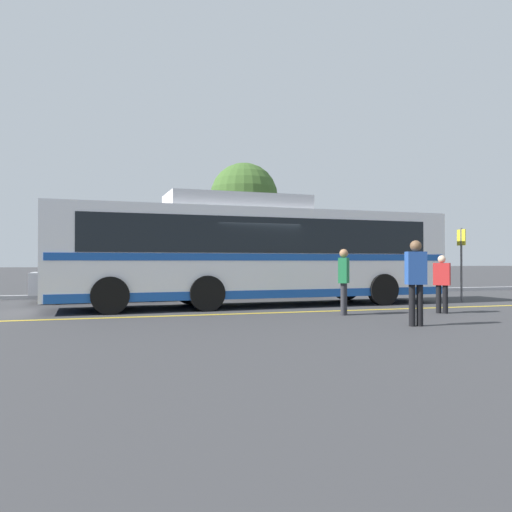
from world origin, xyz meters
name	(u,v)px	position (x,y,z in m)	size (l,w,h in m)	color
ground_plane	(250,306)	(0.00, 0.00, 0.00)	(220.00, 220.00, 0.00)	#38383A
lane_strip_0	(279,313)	(0.23, -2.07, 0.00)	(0.20, 32.42, 0.01)	gold
curb_strip	(222,294)	(0.23, 5.00, 0.07)	(40.42, 0.36, 0.15)	#99999E
transit_bus	(255,251)	(0.21, 0.13, 1.72)	(12.83, 3.11, 3.43)	white
parked_car_1	(105,279)	(-4.34, 3.37, 0.78)	(4.89, 2.22, 1.55)	silver
parked_car_2	(271,280)	(1.94, 3.88, 0.65)	(4.25, 1.85, 1.24)	olive
pedestrian_0	(416,277)	(2.16, -5.56, 1.07)	(0.45, 0.30, 1.85)	black
pedestrian_1	(344,277)	(1.67, -3.09, 0.98)	(0.43, 0.47, 1.72)	#2D2D33
pedestrian_2	(442,281)	(4.39, -3.45, 0.88)	(0.45, 0.45, 1.56)	black
bus_stop_sign	(461,255)	(7.57, -0.28, 1.61)	(0.07, 0.40, 2.56)	#59595E
tree_0	(244,197)	(2.29, 9.29, 4.61)	(3.41, 3.41, 6.34)	#513823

